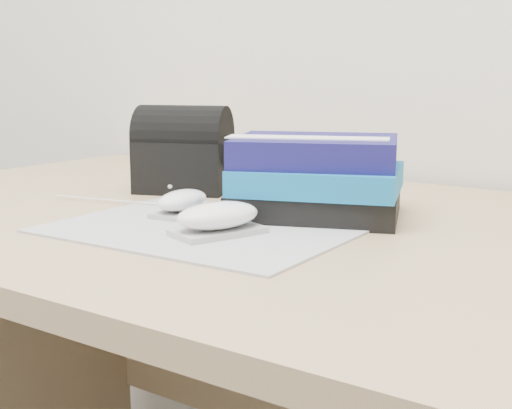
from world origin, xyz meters
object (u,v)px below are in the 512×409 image
Objects in this scene: mouse_rear at (182,202)px; book_stack at (317,178)px; desk at (355,383)px; mouse_front at (218,218)px; pouch at (184,150)px.

mouse_rear is 0.18m from book_stack.
book_stack is (-0.06, -0.02, 0.29)m from desk.
desk is 16.17× the size of mouse_rear.
pouch is at bearing 137.45° from mouse_front.
pouch reaches higher than book_stack.
mouse_front is at bearing -101.31° from book_stack.
mouse_front is 0.45× the size of book_stack.
pouch is at bearing 169.57° from book_stack.
desk is 0.35m from mouse_rear.
mouse_front reaches higher than mouse_rear.
mouse_front is at bearing -42.55° from pouch.
book_stack reaches higher than mouse_rear.
book_stack is at bearing -161.31° from desk.
mouse_rear is 0.58× the size of pouch.
book_stack is 0.28m from pouch.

